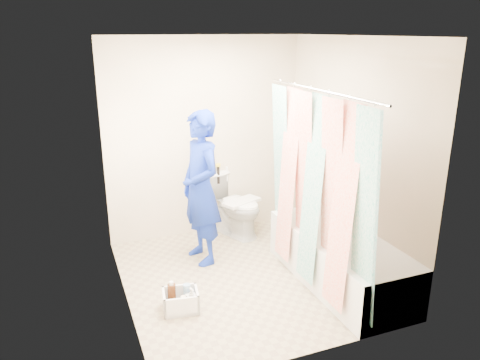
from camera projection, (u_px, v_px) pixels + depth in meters
name	position (u px, v px, depth m)	size (l,w,h in m)	color
floor	(245.00, 278.00, 4.85)	(2.60, 2.60, 0.00)	tan
ceiling	(246.00, 36.00, 4.11)	(2.40, 2.60, 0.02)	white
wall_back	(205.00, 139.00, 5.63)	(2.40, 0.02, 2.40)	beige
wall_front	(314.00, 214.00, 3.33)	(2.40, 0.02, 2.40)	beige
wall_left	(118.00, 181.00, 4.06)	(0.02, 2.60, 2.40)	beige
wall_right	(351.00, 155.00, 4.90)	(0.02, 2.60, 2.40)	beige
bathtub	(339.00, 258.00, 4.69)	(0.70, 1.75, 0.50)	silver
curtain_rod	(319.00, 90.00, 4.06)	(0.02, 0.02, 1.90)	silver
shower_curtain	(314.00, 191.00, 4.34)	(0.06, 1.75, 1.80)	white
toilet	(235.00, 204.00, 5.79)	(0.43, 0.76, 0.78)	white
tank_lid	(242.00, 202.00, 5.69)	(0.48, 0.21, 0.04)	white
tank_internals	(221.00, 172.00, 5.79)	(0.18, 0.10, 0.25)	black
plumber	(201.00, 188.00, 4.99)	(0.61, 0.40, 1.68)	navy
cleaning_caddy	(182.00, 301.00, 4.27)	(0.36, 0.30, 0.24)	white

